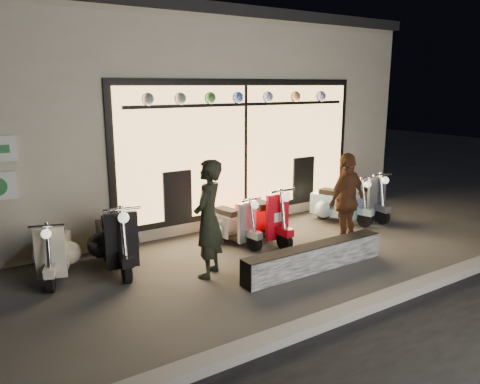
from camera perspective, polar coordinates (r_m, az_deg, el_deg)
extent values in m
plane|color=#383533|center=(7.61, 3.74, -8.40)|extent=(40.00, 40.00, 0.00)
cube|color=slate|center=(6.24, 15.15, -13.23)|extent=(40.00, 0.25, 0.12)
cube|color=beige|center=(11.50, -11.42, 8.88)|extent=(10.00, 6.00, 4.00)
cube|color=black|center=(11.55, -11.91, 19.32)|extent=(10.20, 6.20, 0.20)
cube|color=black|center=(9.24, 0.47, 5.39)|extent=(5.45, 0.06, 2.65)
cube|color=#FFBF6B|center=(9.21, 0.60, 5.36)|extent=(5.20, 0.04, 2.40)
cube|color=black|center=(9.10, 0.76, 10.64)|extent=(4.90, 0.06, 0.06)
cube|color=black|center=(7.27, 9.03, -7.88)|extent=(2.54, 0.28, 0.40)
cylinder|color=black|center=(7.98, 1.77, -6.22)|extent=(0.14, 0.30, 0.29)
cylinder|color=black|center=(8.57, -2.37, -4.88)|extent=(0.16, 0.30, 0.29)
cube|color=#B0AFB4|center=(8.00, 0.86, -3.67)|extent=(0.40, 0.13, 0.70)
cube|color=#B0AFB4|center=(8.45, -1.99, -3.85)|extent=(0.47, 0.66, 0.39)
cube|color=black|center=(8.33, -1.61, -2.40)|extent=(0.33, 0.51, 0.10)
sphere|color=#FFF2CC|center=(7.79, 1.84, -1.61)|extent=(0.15, 0.15, 0.13)
cylinder|color=black|center=(8.05, 5.45, -5.95)|extent=(0.10, 0.34, 0.33)
cylinder|color=black|center=(8.79, 1.38, -4.25)|extent=(0.12, 0.34, 0.33)
cube|color=red|center=(8.09, 4.58, -2.99)|extent=(0.45, 0.07, 0.81)
cube|color=red|center=(8.66, 1.77, -3.10)|extent=(0.42, 0.69, 0.45)
cube|color=black|center=(8.51, 2.17, -1.47)|extent=(0.28, 0.55, 0.12)
sphere|color=#FFF2CC|center=(7.83, 5.61, -0.65)|extent=(0.15, 0.15, 0.15)
cylinder|color=black|center=(6.93, -13.67, -9.39)|extent=(0.15, 0.36, 0.35)
cylinder|color=black|center=(7.88, -15.22, -6.74)|extent=(0.17, 0.36, 0.35)
cube|color=black|center=(6.99, -14.21, -5.74)|extent=(0.48, 0.14, 0.84)
cube|color=black|center=(7.71, -15.18, -5.48)|extent=(0.52, 0.77, 0.47)
cube|color=black|center=(7.53, -15.16, -3.64)|extent=(0.36, 0.61, 0.12)
sphere|color=#FFF2CC|center=(6.67, -14.01, -3.07)|extent=(0.17, 0.17, 0.15)
cylinder|color=black|center=(6.97, -22.06, -10.11)|extent=(0.18, 0.31, 0.30)
cylinder|color=black|center=(7.78, -21.27, -7.63)|extent=(0.20, 0.32, 0.30)
cube|color=beige|center=(7.02, -22.12, -6.95)|extent=(0.40, 0.19, 0.72)
cube|color=beige|center=(7.64, -21.45, -6.55)|extent=(0.55, 0.70, 0.40)
cube|color=black|center=(7.48, -21.68, -4.99)|extent=(0.39, 0.55, 0.11)
sphere|color=#FFF2CC|center=(6.73, -22.57, -4.74)|extent=(0.17, 0.17, 0.13)
cylinder|color=black|center=(9.62, 15.00, -3.26)|extent=(0.19, 0.33, 0.31)
cylinder|color=black|center=(9.99, 10.18, -2.40)|extent=(0.20, 0.33, 0.31)
cube|color=#86ACBF|center=(9.60, 14.07, -1.02)|extent=(0.42, 0.20, 0.75)
cube|color=#86ACBF|center=(9.90, 10.69, -1.41)|extent=(0.57, 0.73, 0.42)
cube|color=black|center=(9.80, 11.22, -0.04)|extent=(0.41, 0.57, 0.11)
sphere|color=#FFF2CC|center=(9.44, 15.31, 0.91)|extent=(0.17, 0.17, 0.14)
cylinder|color=black|center=(9.93, 16.97, -2.83)|extent=(0.12, 0.33, 0.33)
cylinder|color=black|center=(10.59, 13.28, -1.64)|extent=(0.14, 0.33, 0.33)
cube|color=slate|center=(9.97, 16.29, -0.51)|extent=(0.44, 0.10, 0.78)
cube|color=slate|center=(10.47, 13.68, -0.69)|extent=(0.45, 0.70, 0.44)
cube|color=black|center=(10.34, 14.12, 0.64)|extent=(0.31, 0.55, 0.11)
sphere|color=#FFF2CC|center=(9.75, 17.30, 1.37)|extent=(0.15, 0.15, 0.14)
imported|color=black|center=(6.80, -3.89, -3.29)|extent=(0.75, 0.73, 1.74)
imported|color=#55301B|center=(8.21, 12.88, -1.04)|extent=(1.04, 0.60, 1.66)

